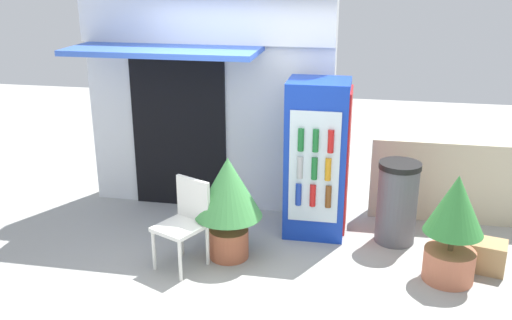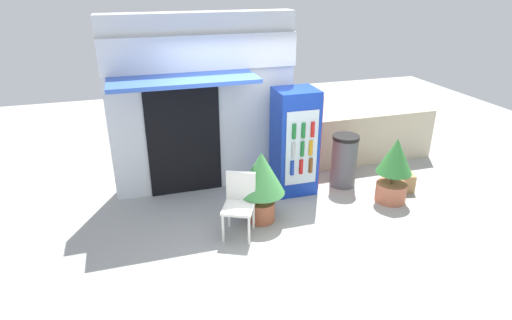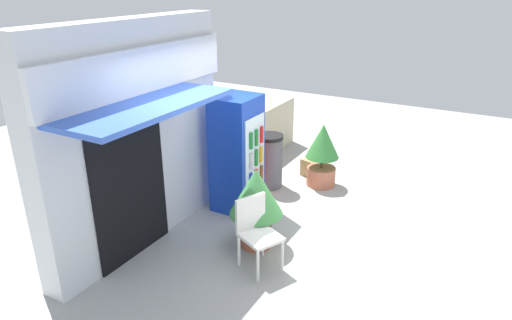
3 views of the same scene
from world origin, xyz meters
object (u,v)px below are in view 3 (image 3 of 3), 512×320
trash_bin (269,161)px  drink_cooler (238,154)px  plastic_chair (256,229)px  cardboard_box (314,166)px  potted_plant_near_shop (256,198)px  potted_plant_curbside (322,151)px

trash_bin → drink_cooler: bearing=175.1°
drink_cooler → trash_bin: (0.88, -0.08, -0.41)m
drink_cooler → plastic_chair: bearing=-140.7°
cardboard_box → potted_plant_near_shop: bearing=-174.7°
trash_bin → plastic_chair: bearing=-156.4°
drink_cooler → plastic_chair: size_ratio=1.97×
drink_cooler → cardboard_box: bearing=-17.3°
drink_cooler → potted_plant_near_shop: (-0.82, -0.77, -0.18)m
plastic_chair → trash_bin: trash_bin is taller
drink_cooler → cardboard_box: 1.93m
plastic_chair → potted_plant_near_shop: (0.38, 0.22, 0.18)m
potted_plant_near_shop → cardboard_box: 2.60m
plastic_chair → trash_bin: size_ratio=0.97×
trash_bin → potted_plant_near_shop: bearing=-157.8°
potted_plant_curbside → drink_cooler: bearing=149.0°
drink_cooler → potted_plant_near_shop: bearing=-136.8°
potted_plant_curbside → trash_bin: bearing=122.8°
drink_cooler → potted_plant_curbside: 1.60m
trash_bin → potted_plant_curbside: bearing=-57.2°
potted_plant_curbside → trash_bin: size_ratio=1.18×
potted_plant_near_shop → trash_bin: 1.84m
potted_plant_near_shop → potted_plant_curbside: potted_plant_near_shop is taller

